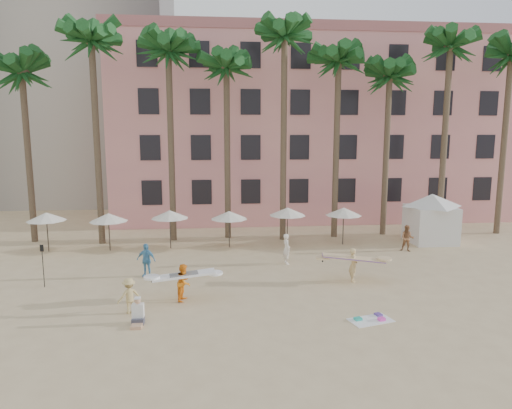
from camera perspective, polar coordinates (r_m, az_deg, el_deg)
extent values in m
plane|color=#D1B789|center=(19.78, 0.93, -14.34)|extent=(120.00, 120.00, 0.00)
cube|color=#F8A097|center=(44.95, 6.34, 9.22)|extent=(35.00, 14.00, 16.00)
cylinder|color=brown|center=(36.03, -26.56, 5.18)|extent=(0.44, 0.44, 12.00)
cylinder|color=brown|center=(33.53, -19.26, 7.12)|extent=(0.44, 0.44, 14.00)
cylinder|color=brown|center=(33.20, -10.56, 7.02)|extent=(0.44, 0.44, 13.50)
cylinder|color=brown|center=(33.60, -3.61, 6.33)|extent=(0.44, 0.44, 12.50)
cylinder|color=brown|center=(32.93, 3.46, 8.01)|extent=(0.44, 0.44, 14.50)
cylinder|color=brown|center=(34.27, 10.00, 6.68)|extent=(0.44, 0.44, 13.00)
cylinder|color=brown|center=(36.01, 15.95, 5.78)|extent=(0.44, 0.44, 12.00)
cylinder|color=brown|center=(36.71, 22.46, 7.07)|extent=(0.44, 0.44, 14.00)
cylinder|color=brown|center=(39.70, 28.55, 6.39)|extent=(0.44, 0.44, 13.50)
cylinder|color=#332B23|center=(33.14, -24.61, -3.26)|extent=(0.07, 0.07, 2.50)
cone|color=white|center=(32.94, -24.74, -1.39)|extent=(2.50, 2.50, 0.55)
cylinder|color=#332B23|center=(31.95, -17.87, -3.39)|extent=(0.07, 0.07, 2.40)
cone|color=white|center=(31.75, -17.96, -1.54)|extent=(2.50, 2.50, 0.55)
cylinder|color=#332B23|center=(31.50, -10.67, -3.19)|extent=(0.07, 0.07, 2.50)
cone|color=white|center=(31.28, -10.73, -1.22)|extent=(2.50, 2.50, 0.55)
cylinder|color=#332B23|center=(31.28, -3.36, -3.22)|extent=(0.07, 0.07, 2.40)
cone|color=white|center=(31.07, -3.38, -1.33)|extent=(2.50, 2.50, 0.55)
cylinder|color=#332B23|center=(31.54, 3.94, -2.94)|extent=(0.07, 0.07, 2.60)
cone|color=white|center=(31.32, 3.96, -0.88)|extent=(2.50, 2.50, 0.55)
cylinder|color=#332B23|center=(32.61, 10.84, -2.77)|extent=(0.07, 0.07, 2.50)
cone|color=white|center=(32.40, 10.90, -0.87)|extent=(2.50, 2.50, 0.55)
cube|color=silver|center=(34.98, 20.98, -2.33)|extent=(3.02, 3.02, 2.60)
cone|color=silver|center=(34.70, 21.15, 0.50)|extent=(4.53, 4.53, 0.90)
cube|color=white|center=(20.40, 14.15, -13.84)|extent=(2.01, 1.46, 0.02)
cube|color=teal|center=(20.26, 12.63, -13.77)|extent=(0.36, 0.32, 0.10)
cube|color=#EF42BD|center=(20.45, 15.43, -13.63)|extent=(0.33, 0.29, 0.12)
cube|color=#5B3E95|center=(20.94, 15.04, -13.12)|extent=(0.33, 0.36, 0.08)
imported|color=tan|center=(24.85, 12.06, -7.37)|extent=(0.52, 0.71, 1.81)
cube|color=beige|center=(24.75, 12.09, -6.57)|extent=(3.32, 1.24, 0.38)
imported|color=orange|center=(21.95, -8.99, -9.58)|extent=(0.87, 1.00, 1.76)
cube|color=white|center=(21.85, -9.01, -8.71)|extent=(3.00, 1.12, 0.30)
imported|color=#5398C2|center=(25.80, -13.57, -6.77)|extent=(1.17, 0.77, 1.85)
imported|color=tan|center=(21.03, -15.57, -10.92)|extent=(1.18, 1.00, 1.58)
imported|color=#98643F|center=(31.87, 18.39, -4.03)|extent=(1.07, 0.99, 1.77)
imported|color=white|center=(27.52, 3.83, -5.55)|extent=(0.55, 0.74, 1.83)
cylinder|color=black|center=(25.78, -25.06, -7.12)|extent=(0.04, 0.04, 2.10)
cube|color=black|center=(25.53, -25.21, -4.96)|extent=(0.18, 0.03, 0.35)
cube|color=#3F3F4C|center=(20.07, -14.52, -13.88)|extent=(0.49, 0.46, 0.26)
cube|color=tan|center=(19.75, -14.69, -14.48)|extent=(0.44, 0.49, 0.13)
cube|color=white|center=(19.96, -14.54, -12.72)|extent=(0.48, 0.28, 0.60)
sphere|color=tan|center=(19.81, -14.59, -11.55)|extent=(0.26, 0.26, 0.26)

